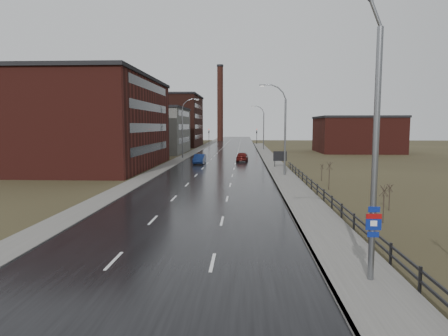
# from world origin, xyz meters

# --- Properties ---
(ground) EXTENTS (320.00, 320.00, 0.00)m
(ground) POSITION_xyz_m (0.00, 0.00, 0.00)
(ground) COLOR #2D2819
(ground) RESTS_ON ground
(road) EXTENTS (14.00, 300.00, 0.06)m
(road) POSITION_xyz_m (0.00, 60.00, 0.03)
(road) COLOR black
(road) RESTS_ON ground
(sidewalk_right) EXTENTS (3.20, 180.00, 0.18)m
(sidewalk_right) POSITION_xyz_m (8.60, 35.00, 0.09)
(sidewalk_right) COLOR #595651
(sidewalk_right) RESTS_ON ground
(curb_right) EXTENTS (0.16, 180.00, 0.18)m
(curb_right) POSITION_xyz_m (7.08, 35.00, 0.09)
(curb_right) COLOR slate
(curb_right) RESTS_ON ground
(sidewalk_left) EXTENTS (2.40, 260.00, 0.12)m
(sidewalk_left) POSITION_xyz_m (-8.20, 60.00, 0.06)
(sidewalk_left) COLOR #595651
(sidewalk_left) RESTS_ON ground
(warehouse_near) EXTENTS (22.44, 28.56, 13.50)m
(warehouse_near) POSITION_xyz_m (-20.99, 45.00, 6.76)
(warehouse_near) COLOR #471914
(warehouse_near) RESTS_ON ground
(warehouse_mid) EXTENTS (16.32, 20.40, 10.50)m
(warehouse_mid) POSITION_xyz_m (-17.99, 78.00, 5.26)
(warehouse_mid) COLOR slate
(warehouse_mid) RESTS_ON ground
(warehouse_far) EXTENTS (26.52, 24.48, 15.50)m
(warehouse_far) POSITION_xyz_m (-22.99, 108.00, 7.76)
(warehouse_far) COLOR #331611
(warehouse_far) RESTS_ON ground
(building_right) EXTENTS (18.36, 16.32, 8.50)m
(building_right) POSITION_xyz_m (30.30, 82.00, 4.26)
(building_right) COLOR #471914
(building_right) RESTS_ON ground
(smokestack) EXTENTS (2.70, 2.70, 30.70)m
(smokestack) POSITION_xyz_m (-6.00, 150.00, 15.50)
(smokestack) COLOR #331611
(smokestack) RESTS_ON ground
(streetlight_main) EXTENTS (3.91, 0.29, 12.11)m
(streetlight_main) POSITION_xyz_m (8.47, 2.00, 6.06)
(streetlight_main) COLOR slate
(streetlight_main) RESTS_ON ground
(streetlight_right_mid) EXTENTS (3.36, 0.28, 11.35)m
(streetlight_right_mid) POSITION_xyz_m (8.50, 36.00, 5.84)
(streetlight_right_mid) COLOR slate
(streetlight_right_mid) RESTS_ON ground
(streetlight_left) EXTENTS (3.36, 0.28, 11.35)m
(streetlight_left) POSITION_xyz_m (-7.70, 62.00, 5.84)
(streetlight_left) COLOR slate
(streetlight_left) RESTS_ON ground
(streetlight_right_far) EXTENTS (3.36, 0.28, 11.35)m
(streetlight_right_far) POSITION_xyz_m (8.50, 90.00, 5.84)
(streetlight_right_far) COLOR slate
(streetlight_right_far) RESTS_ON ground
(guardrail) EXTENTS (0.10, 53.05, 1.10)m
(guardrail) POSITION_xyz_m (10.30, 18.31, 0.71)
(guardrail) COLOR black
(guardrail) RESTS_ON ground
(shrub_c) EXTENTS (0.58, 0.62, 2.47)m
(shrub_c) POSITION_xyz_m (12.77, 12.19, 1.31)
(shrub_c) COLOR #382D23
(shrub_c) RESTS_ON ground
(shrub_d) EXTENTS (0.48, 0.50, 1.99)m
(shrub_d) POSITION_xyz_m (14.56, 16.15, 1.06)
(shrub_d) COLOR #382D23
(shrub_d) RESTS_ON ground
(shrub_e) EXTENTS (0.65, 0.69, 2.77)m
(shrub_e) POSITION_xyz_m (12.12, 25.72, 1.47)
(shrub_e) COLOR #382D23
(shrub_e) RESTS_ON ground
(shrub_f) EXTENTS (0.47, 0.49, 1.94)m
(shrub_f) POSITION_xyz_m (12.62, 32.02, 1.03)
(shrub_f) COLOR #382D23
(shrub_f) RESTS_ON ground
(billboard) EXTENTS (2.00, 0.17, 2.51)m
(billboard) POSITION_xyz_m (9.10, 45.83, 1.69)
(billboard) COLOR black
(billboard) RESTS_ON ground
(traffic_light_left) EXTENTS (0.58, 2.73, 5.30)m
(traffic_light_left) POSITION_xyz_m (-8.00, 120.00, 4.60)
(traffic_light_left) COLOR black
(traffic_light_left) RESTS_ON ground
(traffic_light_right) EXTENTS (0.58, 2.73, 5.30)m
(traffic_light_right) POSITION_xyz_m (8.00, 120.00, 4.60)
(traffic_light_right) COLOR black
(traffic_light_right) RESTS_ON ground
(car_near) EXTENTS (1.81, 4.85, 1.58)m
(car_near) POSITION_xyz_m (-3.52, 51.10, 0.79)
(car_near) COLOR #0D1B42
(car_near) RESTS_ON ground
(car_far) EXTENTS (2.26, 4.97, 1.65)m
(car_far) POSITION_xyz_m (3.44, 56.26, 0.83)
(car_far) COLOR #4C0F0C
(car_far) RESTS_ON ground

